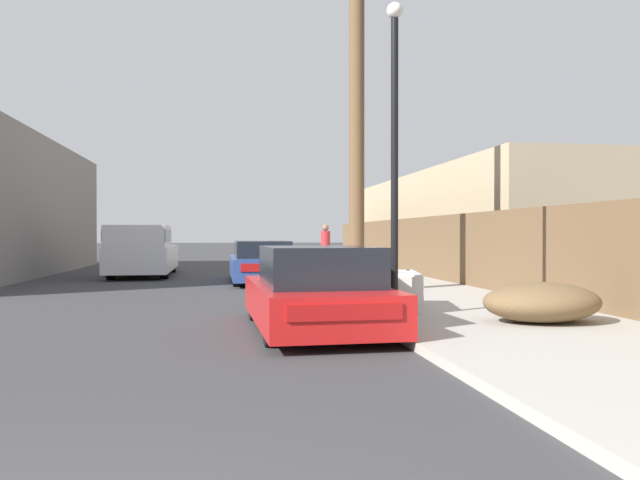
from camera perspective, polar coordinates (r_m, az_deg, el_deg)
The scene contains 11 objects.
sidewalk_curb at distance 26.06m, azimuth 0.94°, elevation -2.58°, with size 4.20×63.00×0.12m, color #ADA89E.
discarded_fridge at distance 11.37m, azimuth 7.43°, elevation -4.59°, with size 0.92×1.76×0.69m.
parked_sports_car_red at distance 9.45m, azimuth -0.37°, elevation -4.86°, with size 1.96×4.19×1.28m.
car_parked_mid at distance 19.06m, azimuth -5.37°, elevation -2.07°, with size 1.86×4.67×1.27m.
pickup_truck at distance 22.50m, azimuth -15.93°, elevation -0.99°, with size 2.06×5.86×1.76m.
utility_pole at distance 14.94m, azimuth 3.38°, elevation 13.46°, with size 1.80×0.36×9.22m.
street_lamp at distance 10.27m, azimuth 6.83°, elevation 9.39°, with size 0.26×0.26×5.09m.
brush_pile at distance 10.12m, azimuth 19.62°, elevation -5.39°, with size 1.82×1.33×0.61m.
wooden_fence at distance 18.42m, azimuth 11.44°, elevation -0.71°, with size 0.08×30.79×1.91m, color brown.
building_right_house at distance 27.35m, azimuth 14.00°, elevation 1.57°, with size 6.00×18.73×3.96m, color tan.
pedestrian at distance 22.45m, azimuth 0.50°, elevation -0.68°, with size 0.34×0.34×1.71m.
Camera 1 is at (0.84, -2.14, 1.46)m, focal length 35.00 mm.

